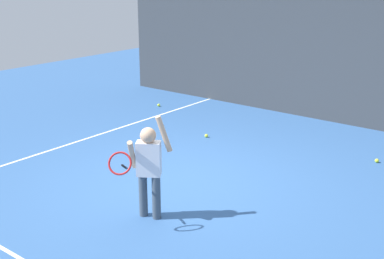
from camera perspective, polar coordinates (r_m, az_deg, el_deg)
The scene contains 11 objects.
ground_plane at distance 7.69m, azimuth -1.53°, elevation -5.81°, with size 20.00×20.00×0.00m, color #335B93.
court_line_baseline at distance 6.08m, azimuth -18.76°, elevation -13.54°, with size 9.00×0.05×0.00m, color white.
court_line_sideline at distance 10.10m, azimuth -9.48°, elevation -0.26°, with size 0.05×9.00×0.00m, color white.
back_fence_windscreen at distance 10.94m, azimuth 13.61°, elevation 9.09°, with size 10.04×0.08×3.06m, color #383D42.
fence_post_0 at distance 13.73m, azimuth -5.29°, elevation 11.44°, with size 0.09×0.09×3.21m, color slate.
fence_post_1 at distance 10.99m, azimuth 13.78°, elevation 9.50°, with size 0.09×0.09×3.21m, color slate.
tennis_player at distance 6.36m, azimuth -5.00°, elevation -3.95°, with size 0.49×0.84×1.35m.
tennis_ball_1 at distance 11.85m, azimuth -3.75°, elevation 2.76°, with size 0.07×0.07×0.07m, color #CCE033.
tennis_ball_2 at distance 8.93m, azimuth 20.05°, elevation -3.30°, with size 0.07×0.07×0.07m, color #CCE033.
tennis_ball_3 at distance 9.64m, azimuth 1.63°, elevation -0.70°, with size 0.07×0.07×0.07m, color #CCE033.
tennis_ball_4 at distance 10.36m, azimuth -3.51°, elevation 0.59°, with size 0.07×0.07×0.07m, color #CCE033.
Camera 1 is at (4.54, -5.41, 3.05)m, focal length 47.49 mm.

